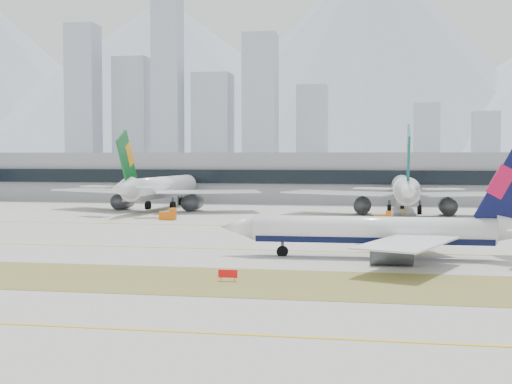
% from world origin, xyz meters
% --- Properties ---
extents(ground, '(3000.00, 3000.00, 0.00)m').
position_xyz_m(ground, '(0.00, 0.00, 0.00)').
color(ground, '#9D9A92').
rests_on(ground, ground).
extents(apron_markings, '(360.00, 122.22, 0.06)m').
position_xyz_m(apron_markings, '(0.00, -53.95, 0.02)').
color(apron_markings, olive).
rests_on(apron_markings, ground).
extents(taxiing_airliner, '(45.49, 39.59, 15.30)m').
position_xyz_m(taxiing_airliner, '(32.41, -10.39, 3.69)').
color(taxiing_airliner, white).
rests_on(taxiing_airliner, ground).
extents(widebody_eva, '(56.91, 55.76, 20.32)m').
position_xyz_m(widebody_eva, '(-25.39, 67.55, 5.40)').
color(widebody_eva, white).
rests_on(widebody_eva, ground).
extents(widebody_cathay, '(58.96, 57.44, 21.01)m').
position_xyz_m(widebody_cathay, '(37.14, 64.46, 5.58)').
color(widebody_cathay, white).
rests_on(widebody_cathay, ground).
extents(terminal, '(280.00, 43.10, 15.00)m').
position_xyz_m(terminal, '(0.00, 114.84, 7.50)').
color(terminal, gray).
rests_on(terminal, ground).
extents(hold_sign_right, '(2.20, 0.15, 1.35)m').
position_xyz_m(hold_sign_right, '(15.00, -32.00, 0.88)').
color(hold_sign_right, red).
rests_on(hold_sign_right, ground).
extents(gse_c, '(3.55, 2.00, 2.60)m').
position_xyz_m(gse_c, '(32.23, 40.22, 1.05)').
color(gse_c, '#D85E0B').
rests_on(gse_c, ground).
extents(gse_b, '(3.55, 2.00, 2.60)m').
position_xyz_m(gse_b, '(-14.38, 40.28, 1.05)').
color(gse_b, '#D85E0B').
rests_on(gse_b, ground).
extents(city_skyline, '(342.00, 49.80, 140.00)m').
position_xyz_m(city_skyline, '(-106.76, 453.42, 49.80)').
color(city_skyline, '#A0A7B6').
rests_on(city_skyline, ground).
extents(mountain_ridge, '(2830.00, 1120.00, 470.00)m').
position_xyz_m(mountain_ridge, '(33.00, 1404.14, 181.85)').
color(mountain_ridge, '#9EA8B7').
rests_on(mountain_ridge, ground).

